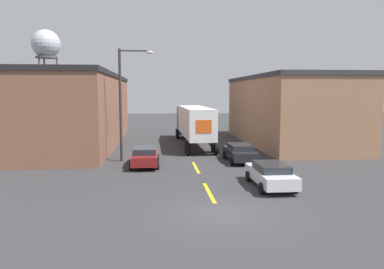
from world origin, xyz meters
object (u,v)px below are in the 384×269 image
object	(u,v)px
semi_truck	(193,122)
parked_car_left_far	(145,156)
street_lamp	(124,97)
parked_car_right_mid	(240,152)
water_tower	(46,45)
parked_car_right_near	(271,174)

from	to	relation	value
semi_truck	parked_car_left_far	distance (m)	11.73
street_lamp	semi_truck	bearing A→B (deg)	54.57
parked_car_right_mid	water_tower	bearing A→B (deg)	123.12
parked_car_right_mid	water_tower	xyz separation A→B (m)	(-24.41, 37.41, 12.32)
parked_car_left_far	water_tower	size ratio (longest dim) A/B	0.30
parked_car_left_far	street_lamp	size ratio (longest dim) A/B	0.54
parked_car_left_far	street_lamp	world-z (taller)	street_lamp
semi_truck	parked_car_left_far	bearing A→B (deg)	-114.24
water_tower	street_lamp	distance (m)	40.40
semi_truck	parked_car_left_far	size ratio (longest dim) A/B	3.18
parked_car_right_near	street_lamp	bearing A→B (deg)	134.58
water_tower	street_lamp	bearing A→B (deg)	-66.68
semi_truck	street_lamp	world-z (taller)	street_lamp
parked_car_left_far	parked_car_right_mid	world-z (taller)	same
parked_car_right_near	water_tower	distance (m)	52.85
semi_truck	street_lamp	bearing A→B (deg)	-126.55
water_tower	street_lamp	world-z (taller)	water_tower
parked_car_right_mid	water_tower	size ratio (longest dim) A/B	0.30
semi_truck	street_lamp	distance (m)	10.86
parked_car_left_far	water_tower	distance (m)	43.88
parked_car_right_near	street_lamp	size ratio (longest dim) A/B	0.54
parked_car_right_mid	semi_truck	bearing A→B (deg)	105.19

